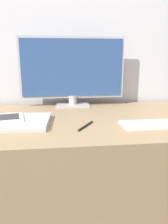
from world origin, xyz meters
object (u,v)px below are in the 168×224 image
object	(u,v)px
monitor	(72,70)
pen	(86,126)
keyboard	(158,124)
ereader	(6,118)
laptop	(12,122)

from	to	relation	value
monitor	pen	xyz separation A→B (m)	(0.03, -0.43, -0.22)
keyboard	pen	bearing A→B (deg)	176.56
monitor	ereader	world-z (taller)	monitor
laptop	keyboard	bearing A→B (deg)	-8.29
ereader	monitor	bearing A→B (deg)	46.01
laptop	pen	bearing A→B (deg)	-12.90
monitor	laptop	size ratio (longest dim) A/B	1.81
keyboard	pen	world-z (taller)	keyboard
keyboard	laptop	size ratio (longest dim) A/B	0.93
monitor	keyboard	xyz separation A→B (m)	(0.35, -0.45, -0.21)
ereader	pen	bearing A→B (deg)	-13.66
monitor	laptop	world-z (taller)	monitor
laptop	ereader	size ratio (longest dim) A/B	1.96
laptop	ereader	world-z (taller)	ereader
keyboard	laptop	distance (m)	0.66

